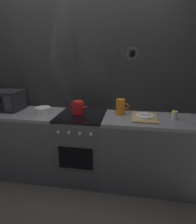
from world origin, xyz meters
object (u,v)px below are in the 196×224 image
kettle (78,107)px  spice_jar (174,115)px  mixing_bowl (43,110)px  microwave (5,100)px  stove_unit (82,147)px  pitcher (121,107)px  dish_pile (144,117)px

kettle → spice_jar: bearing=-2.2°
mixing_bowl → spice_jar: size_ratio=1.90×
microwave → stove_unit: bearing=-3.0°
pitcher → stove_unit: bearing=-167.6°
spice_jar → microwave: bearing=178.8°
kettle → stove_unit: bearing=-49.1°
kettle → pitcher: size_ratio=1.42×
stove_unit → kettle: size_ratio=3.16×
microwave → spice_jar: size_ratio=4.38×
kettle → dish_pile: size_ratio=0.71×
mixing_bowl → dish_pile: (1.30, 0.01, -0.02)m
stove_unit → pitcher: bearing=12.4°
stove_unit → microwave: bearing=177.0°
microwave → mixing_bowl: microwave is taller
mixing_bowl → dish_pile: bearing=0.3°
mixing_bowl → stove_unit: bearing=1.0°
mixing_bowl → kettle: bearing=8.2°
kettle → mixing_bowl: 0.47m
pitcher → dish_pile: pitcher is taller
stove_unit → spice_jar: spice_jar is taller
pitcher → dish_pile: 0.33m
pitcher → spice_jar: 0.65m
microwave → spice_jar: 2.23m
kettle → dish_pile: (0.84, -0.06, -0.06)m
mixing_bowl → spice_jar: bearing=0.7°
kettle → pitcher: 0.55m
pitcher → dish_pile: bearing=-20.8°
stove_unit → microwave: microwave is taller
stove_unit → mixing_bowl: 0.71m
stove_unit → kettle: kettle is taller
dish_pile → spice_jar: 0.35m
microwave → kettle: microwave is taller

